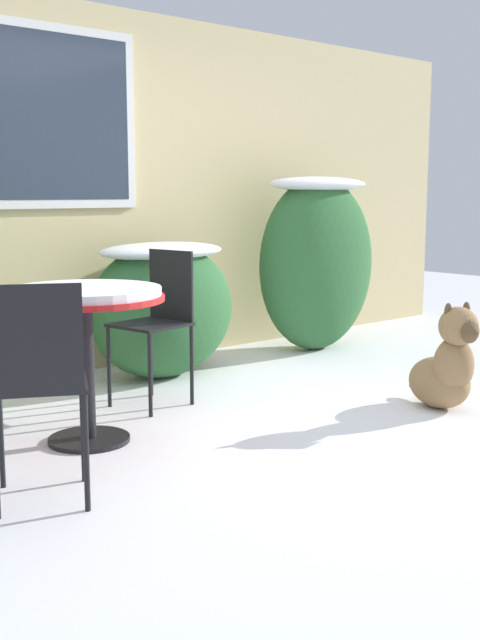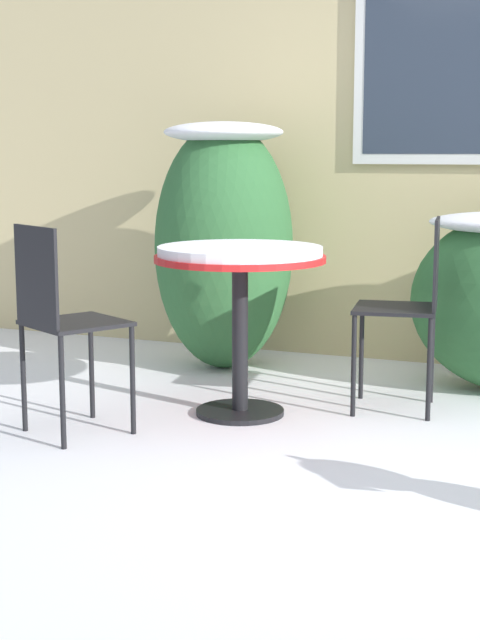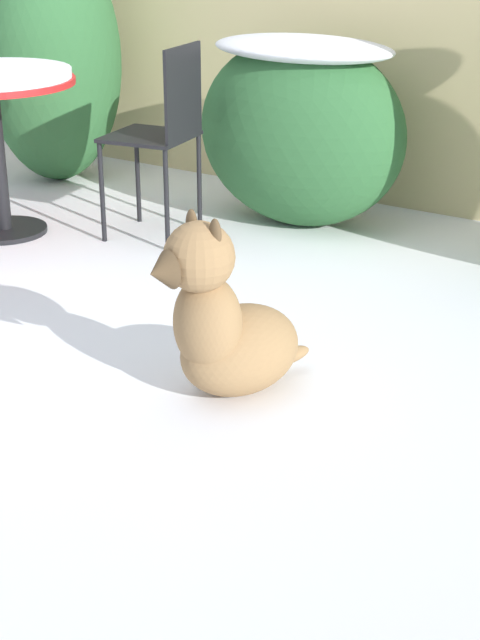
{
  "view_description": "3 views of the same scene",
  "coord_description": "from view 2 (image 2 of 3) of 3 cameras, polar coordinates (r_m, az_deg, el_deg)",
  "views": [
    {
      "loc": [
        -3.1,
        -2.93,
        1.3
      ],
      "look_at": [
        0.0,
        0.6,
        0.55
      ],
      "focal_mm": 45.0,
      "sensor_mm": 36.0,
      "label": 1
    },
    {
      "loc": [
        0.75,
        -3.61,
        1.26
      ],
      "look_at": [
        -1.01,
        0.66,
        0.47
      ],
      "focal_mm": 55.0,
      "sensor_mm": 36.0,
      "label": 2
    },
    {
      "loc": [
        2.61,
        -2.69,
        1.57
      ],
      "look_at": [
        0.96,
        -0.15,
        0.26
      ],
      "focal_mm": 55.0,
      "sensor_mm": 36.0,
      "label": 3
    }
  ],
  "objects": [
    {
      "name": "ground_plane",
      "position": [
        3.9,
        10.23,
        -9.26
      ],
      "size": [
        16.0,
        16.0,
        0.0
      ],
      "primitive_type": "plane",
      "color": "white"
    },
    {
      "name": "shrub_left",
      "position": [
        5.7,
        -0.94,
        4.66
      ],
      "size": [
        0.8,
        0.83,
        1.43
      ],
      "color": "#2D6033",
      "rests_on": "ground_plane"
    },
    {
      "name": "patio_table",
      "position": [
        4.66,
        0.0,
        2.7
      ],
      "size": [
        0.82,
        0.82,
        0.82
      ],
      "color": "black",
      "rests_on": "ground_plane"
    },
    {
      "name": "patio_chair_near_table",
      "position": [
        4.83,
        9.87,
        1.07
      ],
      "size": [
        0.45,
        0.45,
        0.95
      ],
      "rotation": [
        0.0,
        0.0,
        -1.41
      ],
      "color": "black",
      "rests_on": "ground_plane"
    },
    {
      "name": "patio_chair_far_side",
      "position": [
        4.4,
        -10.33,
        0.2
      ],
      "size": [
        0.53,
        0.53,
        0.95
      ],
      "rotation": [
        0.0,
        0.0,
        2.65
      ],
      "color": "black",
      "rests_on": "ground_plane"
    }
  ]
}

